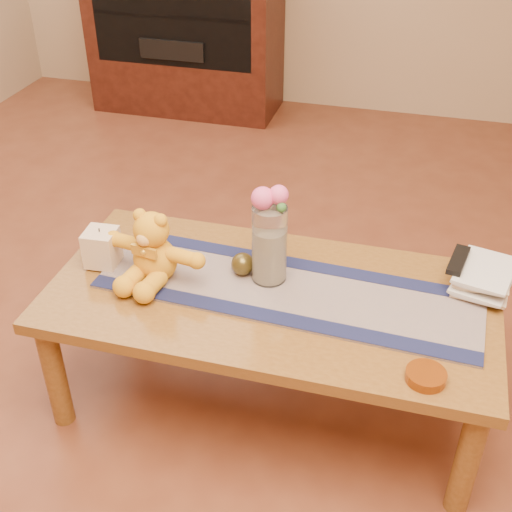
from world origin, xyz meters
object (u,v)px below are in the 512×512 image
(tv_remote, at_px, (458,260))
(amber_dish, at_px, (426,376))
(book_bottom, at_px, (455,278))
(pillar_candle, at_px, (102,247))
(bronze_ball, at_px, (243,264))
(glass_vase, at_px, (269,244))
(teddy_bear, at_px, (154,246))

(tv_remote, relative_size, amber_dish, 1.47)
(book_bottom, distance_m, amber_dish, 0.49)
(amber_dish, bearing_deg, tv_remote, 82.43)
(pillar_candle, bearing_deg, bronze_ball, 7.55)
(tv_remote, xyz_separation_m, amber_dish, (-0.06, -0.47, -0.07))
(glass_vase, bearing_deg, amber_dish, -32.48)
(bronze_ball, bearing_deg, pillar_candle, -172.45)
(teddy_bear, xyz_separation_m, amber_dish, (0.87, -0.25, -0.11))
(teddy_bear, distance_m, pillar_candle, 0.20)
(book_bottom, bearing_deg, teddy_bear, -158.23)
(teddy_bear, height_order, glass_vase, glass_vase)
(glass_vase, relative_size, book_bottom, 1.17)
(teddy_bear, xyz_separation_m, tv_remote, (0.93, 0.23, -0.04))
(pillar_candle, bearing_deg, teddy_bear, -5.77)
(bronze_ball, height_order, tv_remote, tv_remote)
(pillar_candle, distance_m, bronze_ball, 0.47)
(glass_vase, bearing_deg, teddy_bear, -167.34)
(tv_remote, bearing_deg, teddy_bear, -155.77)
(glass_vase, xyz_separation_m, amber_dish, (0.51, -0.33, -0.12))
(tv_remote, bearing_deg, bronze_ball, -157.13)
(bronze_ball, bearing_deg, amber_dish, -28.62)
(bronze_ball, xyz_separation_m, tv_remote, (0.66, 0.14, 0.04))
(teddy_bear, distance_m, book_bottom, 0.97)
(teddy_bear, bearing_deg, amber_dish, -6.82)
(teddy_bear, distance_m, glass_vase, 0.36)
(pillar_candle, xyz_separation_m, amber_dish, (1.06, -0.27, -0.05))
(book_bottom, height_order, amber_dish, amber_dish)
(glass_vase, bearing_deg, book_bottom, 15.08)
(glass_vase, distance_m, amber_dish, 0.62)
(tv_remote, bearing_deg, glass_vase, -155.19)
(bronze_ball, bearing_deg, glass_vase, -0.96)
(glass_vase, distance_m, bronze_ball, 0.13)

